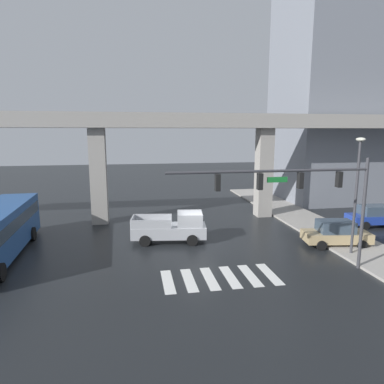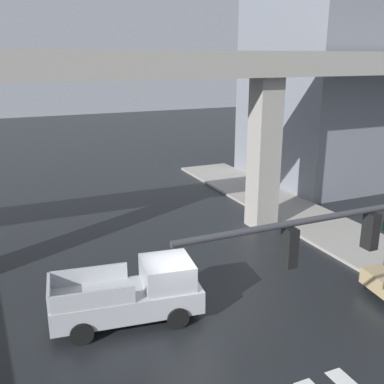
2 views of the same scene
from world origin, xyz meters
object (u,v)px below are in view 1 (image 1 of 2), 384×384
object	(u,v)px
sedan_tan	(336,233)
sedan_blue	(375,216)
street_lamp_near_corner	(357,183)
traffic_signal_mast	(302,188)
pickup_truck	(173,228)

from	to	relation	value
sedan_tan	sedan_blue	xyz separation A→B (m)	(5.91, 3.79, 0.00)
sedan_blue	street_lamp_near_corner	bearing A→B (deg)	-136.99
sedan_blue	street_lamp_near_corner	world-z (taller)	street_lamp_near_corner
street_lamp_near_corner	sedan_blue	bearing A→B (deg)	43.01
sedan_blue	street_lamp_near_corner	distance (m)	9.00
sedan_tan	street_lamp_near_corner	size ratio (longest dim) A/B	0.62
traffic_signal_mast	pickup_truck	bearing A→B (deg)	133.21
traffic_signal_mast	street_lamp_near_corner	size ratio (longest dim) A/B	1.50
sedan_tan	traffic_signal_mast	world-z (taller)	traffic_signal_mast
street_lamp_near_corner	pickup_truck	bearing A→B (deg)	156.91
sedan_tan	traffic_signal_mast	distance (m)	7.05
pickup_truck	traffic_signal_mast	size ratio (longest dim) A/B	0.49
street_lamp_near_corner	traffic_signal_mast	bearing A→B (deg)	-157.08
sedan_tan	sedan_blue	bearing A→B (deg)	32.67
street_lamp_near_corner	sedan_tan	bearing A→B (deg)	87.46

